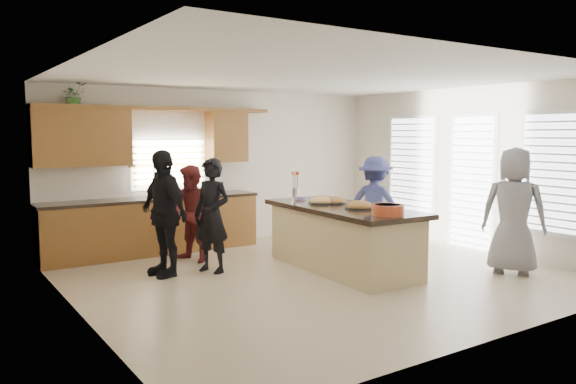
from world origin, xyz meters
TOP-DOWN VIEW (x-y plane):
  - floor at (0.00, 0.00)m, footprint 6.50×6.50m
  - room_shell at (0.00, 0.00)m, footprint 6.52×6.02m
  - back_cabinetry at (-1.47, 2.73)m, footprint 4.08×0.66m
  - right_wall_glazing at (3.22, -0.13)m, footprint 0.06×4.00m
  - island at (0.52, 0.06)m, footprint 1.28×2.75m
  - platter_front at (0.55, -0.29)m, footprint 0.43×0.43m
  - platter_mid at (0.62, 0.38)m, footprint 0.38×0.38m
  - platter_back at (0.45, 0.48)m, footprint 0.41×0.41m
  - salad_bowl at (0.44, -0.96)m, footprint 0.43×0.43m
  - clear_cup at (0.69, -0.87)m, footprint 0.07×0.07m
  - plate_stack at (0.49, 1.10)m, footprint 0.20×0.20m
  - flower_vase at (0.53, 1.31)m, footprint 0.14×0.14m
  - potted_plant at (-2.59, 2.82)m, footprint 0.45×0.43m
  - woman_left_back at (-1.15, 1.00)m, footprint 0.61×0.72m
  - woman_left_mid at (-1.13, 1.74)m, footprint 0.79×0.89m
  - woman_left_front at (-1.81, 1.19)m, footprint 0.61×1.11m
  - woman_right_back at (1.79, 0.75)m, footprint 1.05×1.22m
  - woman_right_front at (2.42, -1.48)m, footprint 0.96×1.07m

SIDE VIEW (x-z plane):
  - floor at x=0.00m, z-range 0.00..0.00m
  - island at x=0.52m, z-range -0.02..0.93m
  - woman_left_mid at x=-1.13m, z-range 0.00..1.53m
  - woman_right_back at x=1.79m, z-range 0.00..1.63m
  - woman_left_back at x=-1.15m, z-range 0.00..1.66m
  - woman_left_front at x=-1.81m, z-range 0.00..1.79m
  - back_cabinetry at x=-1.47m, z-range -0.32..2.14m
  - woman_right_front at x=2.42m, z-range 0.00..1.83m
  - plate_stack at x=0.49m, z-range 0.95..1.00m
  - platter_mid at x=0.62m, z-range 0.90..1.05m
  - platter_back at x=0.45m, z-range 0.89..1.06m
  - platter_front at x=0.55m, z-range 0.89..1.06m
  - clear_cup at x=0.69m, z-range 0.95..1.06m
  - salad_bowl at x=0.44m, z-range 0.96..1.10m
  - flower_vase at x=0.53m, z-range 0.96..1.41m
  - right_wall_glazing at x=3.22m, z-range 0.22..2.47m
  - room_shell at x=0.00m, z-range 0.50..3.31m
  - potted_plant at x=-2.59m, z-range 2.40..2.80m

